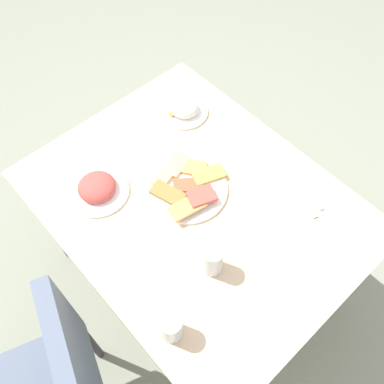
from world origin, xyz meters
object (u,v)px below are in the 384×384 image
salad_plate_greens (97,188)px  drinking_glass (171,327)px  salad_plate_rice (184,109)px  soda_can (212,260)px  spoon (301,196)px  dining_table (195,211)px  pide_platter (187,186)px  fork (307,190)px  paper_napkin (304,193)px

salad_plate_greens → drinking_glass: 0.57m
salad_plate_rice → soda_can: bearing=145.8°
soda_can → spoon: size_ratio=0.63×
drinking_glass → spoon: bearing=-85.6°
dining_table → pide_platter: 0.11m
pide_platter → drinking_glass: 0.51m
salad_plate_greens → spoon: (-0.50, -0.52, -0.02)m
fork → spoon: bearing=106.3°
dining_table → salad_plate_greens: bearing=40.9°
salad_plate_greens → salad_plate_rice: size_ratio=1.14×
salad_plate_rice → paper_napkin: 0.59m
soda_can → pide_platter: bearing=-27.2°
salad_plate_greens → spoon: size_ratio=1.16×
dining_table → fork: bearing=-126.1°
salad_plate_greens → dining_table: bearing=-139.1°
fork → spoon: size_ratio=0.94×
soda_can → fork: (-0.02, -0.46, -0.06)m
dining_table → salad_plate_rice: salad_plate_rice is taller
drinking_glass → fork: drinking_glass is taller
soda_can → spoon: 0.43m
pide_platter → paper_napkin: pide_platter is taller
pide_platter → spoon: (-0.30, -0.28, -0.01)m
salad_plate_greens → soda_can: (-0.49, -0.10, 0.04)m
dining_table → salad_plate_rice: size_ratio=5.89×
paper_napkin → fork: (0.00, -0.02, 0.00)m
dining_table → salad_plate_greens: size_ratio=5.15×
dining_table → drinking_glass: 0.48m
paper_napkin → pide_platter: bearing=44.7°
pide_platter → fork: (-0.30, -0.32, -0.01)m
dining_table → salad_plate_greens: 0.36m
fork → dining_table: bearing=70.2°
soda_can → paper_napkin: size_ratio=1.05×
paper_napkin → fork: bearing=-90.0°
pide_platter → salad_plate_rice: (0.28, -0.24, 0.01)m
dining_table → fork: size_ratio=6.35×
paper_napkin → fork: size_ratio=0.64×
salad_plate_rice → dining_table: bearing=143.6°
soda_can → fork: soda_can is taller
salad_plate_greens → soda_can: bearing=-168.5°
drinking_glass → salad_plate_greens: bearing=-13.1°
salad_plate_rice → drinking_glass: bearing=136.0°
salad_plate_rice → spoon: (-0.58, -0.04, -0.02)m
pide_platter → drinking_glass: bearing=133.1°
dining_table → spoon: 0.39m
salad_plate_greens → salad_plate_rice: same height
soda_can → fork: bearing=-92.3°
spoon → salad_plate_rice: bearing=21.9°
salad_plate_rice → fork: size_ratio=1.08×
pide_platter → soda_can: size_ratio=2.50×
soda_can → salad_plate_greens: bearing=11.5°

